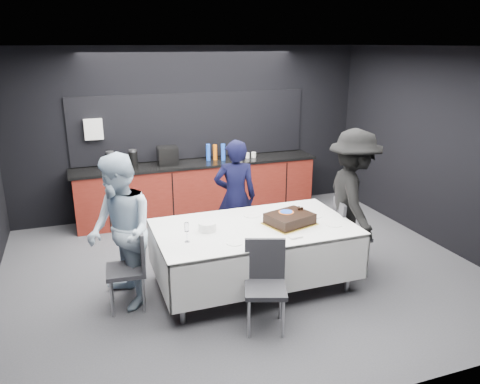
# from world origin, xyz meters

# --- Properties ---
(ground) EXTENTS (6.00, 6.00, 0.00)m
(ground) POSITION_xyz_m (0.00, 0.00, 0.00)
(ground) COLOR #434348
(ground) RESTS_ON ground
(room_shell) EXTENTS (6.04, 5.04, 2.82)m
(room_shell) POSITION_xyz_m (0.00, 0.00, 1.86)
(room_shell) COLOR white
(room_shell) RESTS_ON ground
(kitchenette) EXTENTS (4.10, 0.64, 2.05)m
(kitchenette) POSITION_xyz_m (-0.02, 2.22, 0.54)
(kitchenette) COLOR #57140D
(kitchenette) RESTS_ON ground
(party_table) EXTENTS (2.32, 1.32, 0.78)m
(party_table) POSITION_xyz_m (0.00, -0.40, 0.64)
(party_table) COLOR #99999E
(party_table) RESTS_ON ground
(cake_assembly) EXTENTS (0.64, 0.58, 0.17)m
(cake_assembly) POSITION_xyz_m (0.42, -0.48, 0.85)
(cake_assembly) COLOR gold
(cake_assembly) RESTS_ON party_table
(plate_stack) EXTENTS (0.21, 0.21, 0.10)m
(plate_stack) POSITION_xyz_m (-0.56, -0.34, 0.83)
(plate_stack) COLOR white
(plate_stack) RESTS_ON party_table
(loose_plate_near) EXTENTS (0.18, 0.18, 0.01)m
(loose_plate_near) POSITION_xyz_m (-0.38, -0.79, 0.78)
(loose_plate_near) COLOR white
(loose_plate_near) RESTS_ON party_table
(loose_plate_right_a) EXTENTS (0.22, 0.22, 0.01)m
(loose_plate_right_a) POSITION_xyz_m (0.81, -0.33, 0.78)
(loose_plate_right_a) COLOR white
(loose_plate_right_a) RESTS_ON party_table
(loose_plate_right_b) EXTENTS (0.20, 0.20, 0.01)m
(loose_plate_right_b) POSITION_xyz_m (0.91, -0.68, 0.78)
(loose_plate_right_b) COLOR white
(loose_plate_right_b) RESTS_ON party_table
(loose_plate_far) EXTENTS (0.22, 0.22, 0.01)m
(loose_plate_far) POSITION_xyz_m (0.10, -0.05, 0.78)
(loose_plate_far) COLOR white
(loose_plate_far) RESTS_ON party_table
(fork_pile) EXTENTS (0.15, 0.10, 0.02)m
(fork_pile) POSITION_xyz_m (0.30, -0.87, 0.79)
(fork_pile) COLOR white
(fork_pile) RESTS_ON party_table
(champagne_flute) EXTENTS (0.06, 0.06, 0.22)m
(champagne_flute) POSITION_xyz_m (-0.85, -0.58, 0.94)
(champagne_flute) COLOR white
(champagne_flute) RESTS_ON party_table
(chair_left) EXTENTS (0.45, 0.45, 0.92)m
(chair_left) POSITION_xyz_m (-1.43, -0.38, 0.53)
(chair_left) COLOR #2B2B30
(chair_left) RESTS_ON ground
(chair_right) EXTENTS (0.51, 0.51, 0.92)m
(chair_right) POSITION_xyz_m (1.31, -0.34, 0.53)
(chair_right) COLOR #2B2B30
(chair_right) RESTS_ON ground
(chair_near) EXTENTS (0.54, 0.54, 0.92)m
(chair_near) POSITION_xyz_m (-0.19, -1.20, 0.53)
(chair_near) COLOR #2B2B30
(chair_near) RESTS_ON ground
(person_center) EXTENTS (0.66, 0.51, 1.61)m
(person_center) POSITION_xyz_m (0.12, 0.62, 0.81)
(person_center) COLOR black
(person_center) RESTS_ON ground
(person_left) EXTENTS (0.83, 0.97, 1.74)m
(person_left) POSITION_xyz_m (-1.52, -0.28, 0.87)
(person_left) COLOR #ABC2D7
(person_left) RESTS_ON ground
(person_right) EXTENTS (0.96, 1.32, 1.83)m
(person_right) POSITION_xyz_m (1.39, -0.30, 0.91)
(person_right) COLOR black
(person_right) RESTS_ON ground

